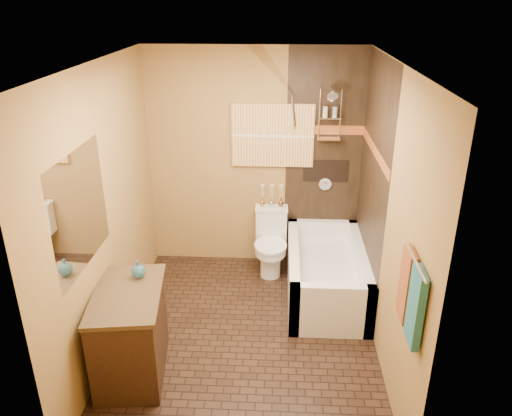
# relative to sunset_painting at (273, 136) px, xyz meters

# --- Properties ---
(floor) EXTENTS (3.00, 3.00, 0.00)m
(floor) POSITION_rel_sunset_painting_xyz_m (-0.20, -1.48, -1.55)
(floor) COLOR black
(floor) RESTS_ON ground
(wall_left) EXTENTS (0.02, 3.00, 2.50)m
(wall_left) POSITION_rel_sunset_painting_xyz_m (-1.40, -1.48, -0.30)
(wall_left) COLOR olive
(wall_left) RESTS_ON floor
(wall_right) EXTENTS (0.02, 3.00, 2.50)m
(wall_right) POSITION_rel_sunset_painting_xyz_m (1.00, -1.48, -0.30)
(wall_right) COLOR olive
(wall_right) RESTS_ON floor
(wall_back) EXTENTS (2.40, 0.02, 2.50)m
(wall_back) POSITION_rel_sunset_painting_xyz_m (-0.20, 0.02, -0.30)
(wall_back) COLOR olive
(wall_back) RESTS_ON floor
(wall_front) EXTENTS (2.40, 0.02, 2.50)m
(wall_front) POSITION_rel_sunset_painting_xyz_m (-0.20, -2.98, -0.30)
(wall_front) COLOR olive
(wall_front) RESTS_ON floor
(ceiling) EXTENTS (3.00, 3.00, 0.00)m
(ceiling) POSITION_rel_sunset_painting_xyz_m (-0.20, -1.48, 0.95)
(ceiling) COLOR silver
(ceiling) RESTS_ON wall_back
(alcove_tile_back) EXTENTS (0.85, 0.01, 2.50)m
(alcove_tile_back) POSITION_rel_sunset_painting_xyz_m (0.57, 0.01, -0.30)
(alcove_tile_back) COLOR black
(alcove_tile_back) RESTS_ON wall_back
(alcove_tile_right) EXTENTS (0.01, 1.50, 2.50)m
(alcove_tile_right) POSITION_rel_sunset_painting_xyz_m (0.99, -0.73, -0.30)
(alcove_tile_right) COLOR black
(alcove_tile_right) RESTS_ON wall_right
(mosaic_band_back) EXTENTS (0.85, 0.01, 0.10)m
(mosaic_band_back) POSITION_rel_sunset_painting_xyz_m (0.57, 0.00, 0.07)
(mosaic_band_back) COLOR #96341B
(mosaic_band_back) RESTS_ON alcove_tile_back
(mosaic_band_right) EXTENTS (0.01, 1.50, 0.10)m
(mosaic_band_right) POSITION_rel_sunset_painting_xyz_m (0.98, -0.73, 0.07)
(mosaic_band_right) COLOR #96341B
(mosaic_band_right) RESTS_ON alcove_tile_right
(alcove_niche) EXTENTS (0.50, 0.01, 0.25)m
(alcove_niche) POSITION_rel_sunset_painting_xyz_m (0.60, 0.01, -0.40)
(alcove_niche) COLOR black
(alcove_niche) RESTS_ON alcove_tile_back
(shower_fixtures) EXTENTS (0.24, 0.33, 1.16)m
(shower_fixtures) POSITION_rel_sunset_painting_xyz_m (0.60, -0.10, 0.12)
(shower_fixtures) COLOR silver
(shower_fixtures) RESTS_ON floor
(curtain_rod) EXTENTS (0.03, 1.55, 0.03)m
(curtain_rod) POSITION_rel_sunset_painting_xyz_m (0.20, -0.73, 0.47)
(curtain_rod) COLOR silver
(curtain_rod) RESTS_ON wall_back
(towel_bar) EXTENTS (0.02, 0.55, 0.02)m
(towel_bar) POSITION_rel_sunset_painting_xyz_m (0.95, -2.53, -0.10)
(towel_bar) COLOR silver
(towel_bar) RESTS_ON wall_right
(towel_teal) EXTENTS (0.05, 0.22, 0.52)m
(towel_teal) POSITION_rel_sunset_painting_xyz_m (0.96, -2.66, -0.37)
(towel_teal) COLOR #20626C
(towel_teal) RESTS_ON towel_bar
(towel_rust) EXTENTS (0.05, 0.22, 0.52)m
(towel_rust) POSITION_rel_sunset_painting_xyz_m (0.96, -2.40, -0.37)
(towel_rust) COLOR brown
(towel_rust) RESTS_ON towel_bar
(sunset_painting) EXTENTS (0.90, 0.04, 0.70)m
(sunset_painting) POSITION_rel_sunset_painting_xyz_m (0.00, 0.00, 0.00)
(sunset_painting) COLOR #C47B2E
(sunset_painting) RESTS_ON wall_back
(vanity_mirror) EXTENTS (0.01, 1.00, 0.90)m
(vanity_mirror) POSITION_rel_sunset_painting_xyz_m (-1.39, -1.99, -0.05)
(vanity_mirror) COLOR white
(vanity_mirror) RESTS_ON wall_left
(bathtub) EXTENTS (0.80, 1.50, 0.55)m
(bathtub) POSITION_rel_sunset_painting_xyz_m (0.60, -0.73, -1.33)
(bathtub) COLOR white
(bathtub) RESTS_ON floor
(toilet) EXTENTS (0.37, 0.55, 0.74)m
(toilet) POSITION_rel_sunset_painting_xyz_m (0.00, -0.25, -1.18)
(toilet) COLOR white
(toilet) RESTS_ON floor
(vanity) EXTENTS (0.66, 0.95, 0.79)m
(vanity) POSITION_rel_sunset_painting_xyz_m (-1.12, -1.99, -1.16)
(vanity) COLOR black
(vanity) RESTS_ON floor
(teal_bottle) EXTENTS (0.13, 0.13, 0.19)m
(teal_bottle) POSITION_rel_sunset_painting_xyz_m (-1.07, -1.76, -0.69)
(teal_bottle) COLOR #256071
(teal_bottle) RESTS_ON vanity
(bud_vases) EXTENTS (0.26, 0.06, 0.26)m
(bud_vases) POSITION_rel_sunset_painting_xyz_m (-0.00, -0.09, -0.67)
(bud_vases) COLOR #BB903A
(bud_vases) RESTS_ON toilet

